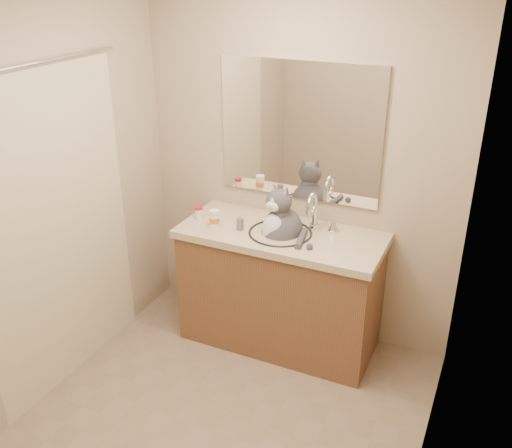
# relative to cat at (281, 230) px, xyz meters

# --- Properties ---
(room) EXTENTS (2.22, 2.52, 2.42)m
(room) POSITION_rel_cat_xyz_m (0.00, -0.96, 0.33)
(room) COLOR #836F5B
(room) RESTS_ON ground
(vanity) EXTENTS (1.34, 0.59, 1.12)m
(vanity) POSITION_rel_cat_xyz_m (0.00, 0.00, -0.42)
(vanity) COLOR brown
(vanity) RESTS_ON ground
(mirror) EXTENTS (1.10, 0.02, 0.90)m
(mirror) POSITION_rel_cat_xyz_m (0.00, 0.27, 0.58)
(mirror) COLOR white
(mirror) RESTS_ON room
(shower_curtain) EXTENTS (0.02, 1.30, 1.93)m
(shower_curtain) POSITION_rel_cat_xyz_m (-1.05, -0.86, 0.17)
(shower_curtain) COLOR beige
(shower_curtain) RESTS_ON ground
(cat) EXTENTS (0.37, 0.39, 0.54)m
(cat) POSITION_rel_cat_xyz_m (0.00, 0.00, 0.00)
(cat) COLOR #454449
(cat) RESTS_ON vanity
(pill_bottle_redcap) EXTENTS (0.06, 0.06, 0.09)m
(pill_bottle_redcap) POSITION_rel_cat_xyz_m (-0.59, -0.04, 0.03)
(pill_bottle_redcap) COLOR white
(pill_bottle_redcap) RESTS_ON vanity
(pill_bottle_orange) EXTENTS (0.08, 0.08, 0.11)m
(pill_bottle_orange) POSITION_rel_cat_xyz_m (-0.44, -0.10, 0.04)
(pill_bottle_orange) COLOR white
(pill_bottle_orange) RESTS_ON vanity
(grey_canister) EXTENTS (0.06, 0.06, 0.08)m
(grey_canister) POSITION_rel_cat_xyz_m (-0.26, -0.08, 0.02)
(grey_canister) COLOR slate
(grey_canister) RESTS_ON vanity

